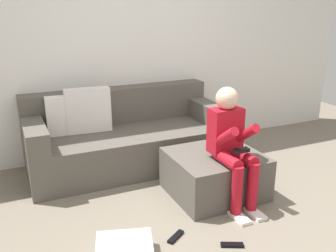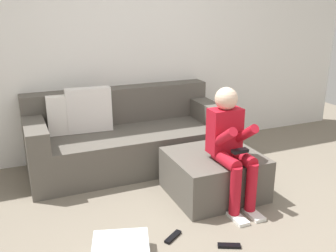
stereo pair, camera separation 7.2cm
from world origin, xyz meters
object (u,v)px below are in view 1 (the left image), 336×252
Objects in this scene: couch_sectional at (124,137)px; remote_by_storage_bin at (176,237)px; person_seated at (232,141)px; ottoman at (214,174)px; storage_bin at (125,251)px; remote_near_ottoman at (232,245)px.

remote_by_storage_bin is at bearing -93.27° from couch_sectional.
person_seated is 5.76× the size of remote_by_storage_bin.
couch_sectional is at bearing 119.03° from ottoman.
ottoman is 0.84m from remote_by_storage_bin.
remote_by_storage_bin is (0.44, 0.09, -0.06)m from storage_bin.
person_seated is at bearing -63.72° from couch_sectional.
storage_bin is 0.80m from remote_near_ottoman.
ottoman is 1.24m from storage_bin.
remote_near_ottoman is at bearing -81.95° from couch_sectional.
remote_by_storage_bin is at bearing 11.17° from storage_bin.
person_seated is at bearing -9.25° from remote_by_storage_bin.
remote_by_storage_bin is at bearing -155.39° from person_seated.
remote_near_ottoman is (-0.34, -0.58, -0.58)m from person_seated.
remote_near_ottoman is at bearing -120.58° from person_seated.
ottoman is at bearing 100.34° from person_seated.
ottoman is 4.48× the size of remote_by_storage_bin.
storage_bin is 0.45m from remote_by_storage_bin.
ottoman is 0.86m from remote_near_ottoman.
storage_bin is 2.33× the size of remote_near_ottoman.
storage_bin is at bearing -160.41° from person_seated.
couch_sectional is at bearing 52.87° from remote_by_storage_bin.
remote_near_ottoman is at bearing -111.51° from ottoman.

